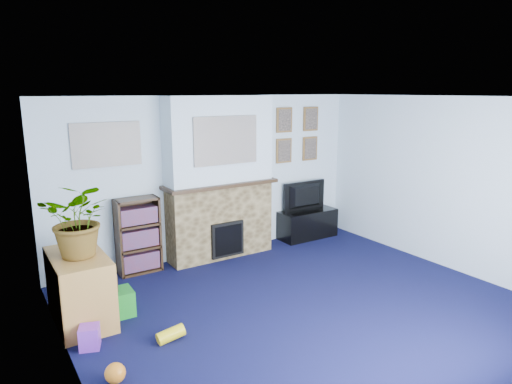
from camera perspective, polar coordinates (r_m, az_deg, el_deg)
floor at (r=5.49m, az=6.13°, el=-14.21°), size 5.00×4.50×0.01m
ceiling at (r=4.90m, az=6.79°, el=11.69°), size 5.00×4.50×0.01m
wall_back at (r=6.91m, az=-5.38°, el=1.96°), size 5.00×0.04×2.40m
wall_front at (r=3.70m, az=29.26°, el=-9.20°), size 5.00×0.04×2.40m
wall_left at (r=4.05m, az=-22.47°, el=-6.71°), size 0.04×4.50×2.40m
wall_right at (r=6.89m, az=22.82°, el=0.98°), size 0.04×4.50×2.40m
chimney_breast at (r=6.74m, az=-4.57°, el=1.55°), size 1.72×0.50×2.40m
collage_main at (r=6.47m, az=-3.78°, el=6.44°), size 1.00×0.03×0.68m
collage_left at (r=6.26m, az=-18.17°, el=5.65°), size 0.90×0.03×0.58m
portrait_tl at (r=7.48m, az=3.55°, el=8.97°), size 0.30×0.03×0.40m
portrait_tr at (r=7.82m, az=6.85°, el=9.06°), size 0.30×0.03×0.40m
portrait_bl at (r=7.53m, az=3.50°, el=5.17°), size 0.30×0.03×0.40m
portrait_br at (r=7.86m, az=6.75°, el=5.43°), size 0.30×0.03×0.40m
tv_stand at (r=7.86m, az=6.43°, el=-4.07°), size 1.01×0.42×0.48m
television at (r=7.75m, az=6.43°, el=-0.53°), size 0.84×0.12×0.48m
bookshelf at (r=6.49m, az=-14.51°, el=-5.48°), size 0.58×0.28×1.05m
sideboard at (r=5.39m, az=-21.12°, el=-11.47°), size 0.54×0.98×0.76m
potted_plant at (r=5.09m, az=-21.17°, el=-3.19°), size 0.94×0.91×0.80m
mantel_clock at (r=6.69m, az=-4.48°, el=1.78°), size 0.11×0.07×0.15m
mantel_candle at (r=6.81m, az=-2.53°, el=2.10°), size 0.05×0.05×0.16m
mantel_teddy at (r=6.43m, az=-9.31°, el=1.17°), size 0.13×0.13×0.13m
mantel_can at (r=7.04m, az=0.53°, el=2.29°), size 0.07×0.07×0.13m
green_crate at (r=5.47m, az=-17.08°, el=-13.23°), size 0.37×0.30×0.29m
toy_ball at (r=4.40m, az=-17.19°, el=-20.82°), size 0.18×0.18×0.18m
toy_block at (r=4.95m, az=-20.08°, el=-16.72°), size 0.24×0.24×0.23m
toy_tube at (r=4.88m, az=-10.61°, el=-17.10°), size 0.29×0.13×0.17m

